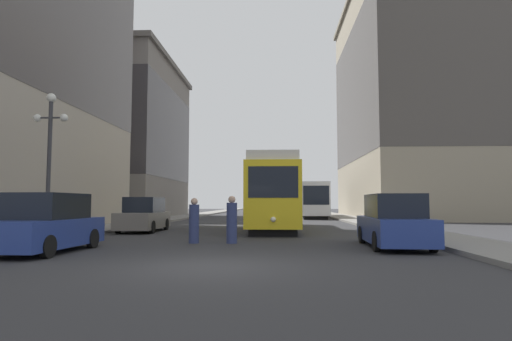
# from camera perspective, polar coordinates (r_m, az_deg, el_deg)

# --- Properties ---
(ground_plane) EXTENTS (200.00, 200.00, 0.00)m
(ground_plane) POSITION_cam_1_polar(r_m,az_deg,el_deg) (10.58, -5.86, -12.53)
(ground_plane) COLOR #303033
(sidewalk_left) EXTENTS (2.80, 120.00, 0.15)m
(sidewalk_left) POSITION_cam_1_polar(r_m,az_deg,el_deg) (51.32, -8.23, -5.88)
(sidewalk_left) COLOR gray
(sidewalk_left) RESTS_ON ground
(sidewalk_right) EXTENTS (2.80, 120.00, 0.15)m
(sidewalk_right) POSITION_cam_1_polar(r_m,az_deg,el_deg) (50.82, 10.46, -5.87)
(sidewalk_right) COLOR gray
(sidewalk_right) RESTS_ON ground
(streetcar) EXTENTS (2.67, 12.21, 3.89)m
(streetcar) POSITION_cam_1_polar(r_m,az_deg,el_deg) (25.02, 2.37, -2.97)
(streetcar) COLOR black
(streetcar) RESTS_ON ground
(transit_bus) EXTENTS (3.05, 12.57, 3.45)m
(transit_bus) POSITION_cam_1_polar(r_m,az_deg,el_deg) (45.08, 7.56, -3.73)
(transit_bus) COLOR black
(transit_bus) RESTS_ON ground
(parked_car_left_near) EXTENTS (1.98, 4.40, 1.82)m
(parked_car_left_near) POSITION_cam_1_polar(r_m,az_deg,el_deg) (14.90, -25.91, -6.48)
(parked_car_left_near) COLOR black
(parked_car_left_near) RESTS_ON ground
(parked_car_left_mid) EXTENTS (1.98, 4.82, 1.82)m
(parked_car_left_mid) POSITION_cam_1_polar(r_m,az_deg,el_deg) (23.89, -14.58, -5.79)
(parked_car_left_mid) COLOR black
(parked_car_left_mid) RESTS_ON ground
(parked_car_right_far) EXTENTS (2.02, 4.73, 1.82)m
(parked_car_right_far) POSITION_cam_1_polar(r_m,az_deg,el_deg) (15.61, 17.74, -6.58)
(parked_car_right_far) COLOR black
(parked_car_right_far) RESTS_ON ground
(pedestrian_crossing_near) EXTENTS (0.38, 0.38, 1.70)m
(pedestrian_crossing_near) POSITION_cam_1_polar(r_m,az_deg,el_deg) (16.62, -8.19, -6.76)
(pedestrian_crossing_near) COLOR navy
(pedestrian_crossing_near) RESTS_ON ground
(pedestrian_crossing_far) EXTENTS (0.40, 0.40, 1.78)m
(pedestrian_crossing_far) POSITION_cam_1_polar(r_m,az_deg,el_deg) (16.43, -3.22, -6.70)
(pedestrian_crossing_far) COLOR navy
(pedestrian_crossing_far) RESTS_ON ground
(lamp_post_left_near) EXTENTS (1.41, 0.36, 5.75)m
(lamp_post_left_near) POSITION_cam_1_polar(r_m,az_deg,el_deg) (18.98, -25.61, 3.34)
(lamp_post_left_near) COLOR #333338
(lamp_post_left_near) RESTS_ON sidewalk_left
(building_left_midblock) EXTENTS (13.17, 18.16, 16.50)m
(building_left_midblock) POSITION_cam_1_polar(r_m,az_deg,el_deg) (48.71, -18.29, 4.11)
(building_left_midblock) COLOR slate
(building_left_midblock) RESTS_ON ground
(building_right_corner) EXTENTS (16.46, 24.42, 24.26)m
(building_right_corner) POSITION_cam_1_polar(r_m,az_deg,el_deg) (49.91, 21.75, 8.70)
(building_right_corner) COLOR gray
(building_right_corner) RESTS_ON ground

